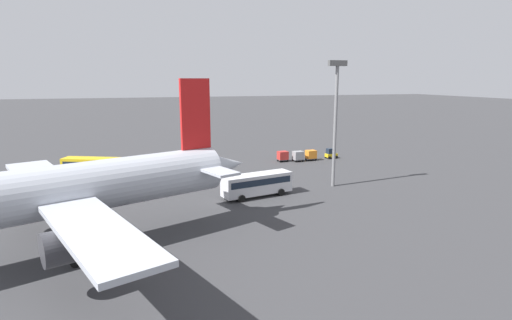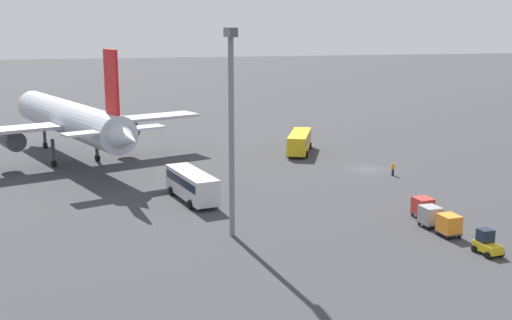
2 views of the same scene
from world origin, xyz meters
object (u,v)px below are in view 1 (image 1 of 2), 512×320
at_px(airplane, 45,194).
at_px(cargo_cart_grey, 298,156).
at_px(worker_person, 191,157).
at_px(cargo_cart_orange, 311,155).
at_px(shuttle_bus_near, 95,165).
at_px(shuttle_bus_far, 257,183).
at_px(baggage_tug, 331,154).
at_px(cargo_cart_red, 283,156).

height_order(airplane, cargo_cart_grey, airplane).
relative_size(worker_person, cargo_cart_orange, 0.82).
bearing_deg(shuttle_bus_near, cargo_cart_grey, -155.18).
bearing_deg(worker_person, cargo_cart_orange, 165.85).
xyz_separation_m(airplane, shuttle_bus_far, (-23.87, -13.20, -4.16)).
height_order(shuttle_bus_near, worker_person, shuttle_bus_near).
relative_size(baggage_tug, cargo_cart_grey, 1.19).
distance_m(airplane, shuttle_bus_near, 33.28).
relative_size(airplane, shuttle_bus_near, 3.88).
relative_size(worker_person, cargo_cart_grey, 0.82).
bearing_deg(airplane, baggage_tug, -163.77).
height_order(baggage_tug, cargo_cart_orange, baggage_tug).
xyz_separation_m(worker_person, cargo_cart_orange, (-23.40, 5.90, 0.32)).
xyz_separation_m(baggage_tug, cargo_cart_grey, (7.76, 1.01, 0.25)).
bearing_deg(cargo_cart_orange, worker_person, -14.15).
distance_m(airplane, cargo_cart_grey, 51.79).
distance_m(airplane, worker_person, 44.34).
relative_size(shuttle_bus_far, baggage_tug, 4.13).
bearing_deg(shuttle_bus_far, cargo_cart_red, -131.36).
bearing_deg(shuttle_bus_far, worker_person, -90.44).
height_order(shuttle_bus_near, baggage_tug, shuttle_bus_near).
xyz_separation_m(shuttle_bus_far, cargo_cart_red, (-12.14, -21.41, -0.73)).
relative_size(shuttle_bus_near, cargo_cart_grey, 5.13).
bearing_deg(cargo_cart_grey, cargo_cart_orange, -174.48).
height_order(shuttle_bus_far, worker_person, shuttle_bus_far).
bearing_deg(baggage_tug, shuttle_bus_near, -3.44).
height_order(shuttle_bus_far, cargo_cart_orange, shuttle_bus_far).
distance_m(cargo_cart_orange, cargo_cart_grey, 2.95).
distance_m(worker_person, cargo_cart_orange, 24.13).
distance_m(shuttle_bus_near, shuttle_bus_far, 29.97).
distance_m(worker_person, cargo_cart_red, 18.32).
height_order(shuttle_bus_near, cargo_cart_red, shuttle_bus_near).
xyz_separation_m(shuttle_bus_near, cargo_cart_orange, (-40.53, -1.08, -0.66)).
xyz_separation_m(cargo_cart_orange, cargo_cart_red, (5.88, -0.55, 0.00)).
relative_size(shuttle_bus_near, baggage_tug, 4.33).
distance_m(airplane, cargo_cart_red, 50.19).
relative_size(airplane, worker_person, 24.29).
bearing_deg(cargo_cart_red, worker_person, -16.98).
distance_m(shuttle_bus_near, baggage_tug, 45.39).
relative_size(airplane, cargo_cart_grey, 19.91).
height_order(baggage_tug, cargo_cart_red, baggage_tug).
xyz_separation_m(airplane, baggage_tug, (-46.70, -34.79, -5.14)).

